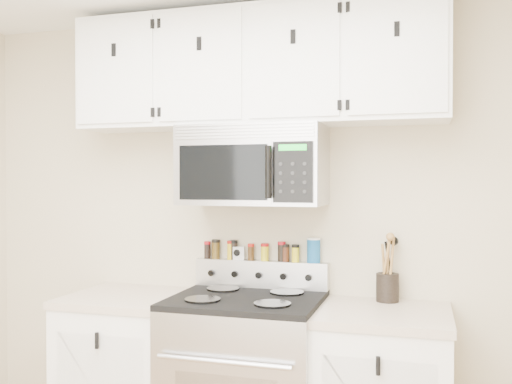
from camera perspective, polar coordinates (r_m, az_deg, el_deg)
back_wall at (r=3.24m, az=0.70°, el=-4.15°), size 3.50×0.01×2.50m
base_cabinet_left at (r=3.39m, az=-12.60°, el=-17.57°), size 0.64×0.62×0.92m
microwave at (r=3.05m, az=-0.26°, el=2.67°), size 0.76×0.44×0.42m
upper_cabinets at (r=3.13m, az=-0.14°, el=12.23°), size 2.00×0.35×0.62m
utensil_crock at (r=3.07m, az=13.01°, el=-9.06°), size 0.12×0.12×0.34m
kitchen_timer at (r=3.26m, az=-1.79°, el=-6.12°), size 0.08×0.07×0.07m
salt_canister at (r=3.15m, az=5.78°, el=-5.81°), size 0.07×0.07×0.14m
spice_jar_0 at (r=3.32m, az=-4.89°, el=-5.78°), size 0.04×0.04×0.10m
spice_jar_1 at (r=3.30m, az=-4.04°, el=-5.71°), size 0.05×0.05×0.11m
spice_jar_2 at (r=3.27m, az=-2.54°, el=-5.80°), size 0.04×0.04×0.11m
spice_jar_3 at (r=3.26m, az=-2.23°, el=-5.78°), size 0.04×0.04×0.11m
spice_jar_4 at (r=3.23m, az=-0.51°, el=-6.00°), size 0.04×0.04×0.09m
spice_jar_5 at (r=3.21m, az=0.88°, el=-6.02°), size 0.05×0.05×0.10m
spice_jar_6 at (r=3.19m, az=2.58°, el=-5.95°), size 0.05×0.05×0.11m
spice_jar_7 at (r=3.18m, az=2.95°, el=-6.08°), size 0.04×0.04×0.10m
spice_jar_8 at (r=3.17m, az=3.96°, el=-6.11°), size 0.04×0.04×0.10m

